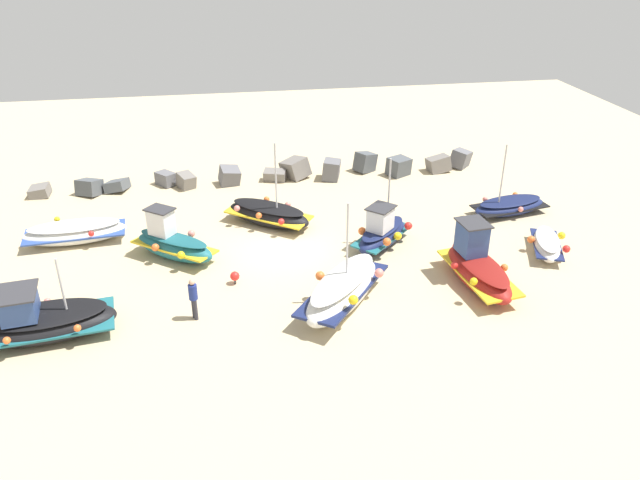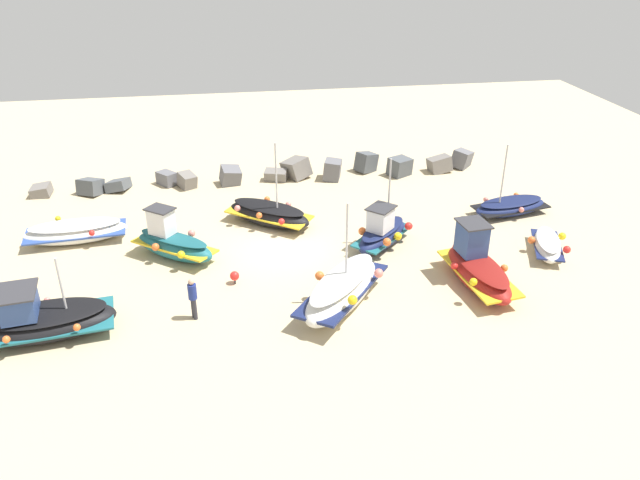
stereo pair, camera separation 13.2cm
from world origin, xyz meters
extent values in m
plane|color=#C6B289|center=(0.00, 0.00, 0.00)|extent=(57.94, 57.94, 0.00)
ellipsoid|color=black|center=(-8.87, -5.19, 0.49)|extent=(4.89, 2.53, 1.10)
cube|color=#1E6670|center=(-8.87, -5.19, 0.54)|extent=(4.71, 2.52, 0.21)
ellipsoid|color=black|center=(-8.87, -5.19, 0.90)|extent=(4.30, 2.18, 0.27)
cube|color=#2D4784|center=(-9.57, -5.28, 1.43)|extent=(1.28, 1.47, 0.90)
cube|color=#333338|center=(-9.57, -5.28, 1.91)|extent=(1.48, 1.71, 0.06)
cylinder|color=#B7B7BC|center=(-8.14, -5.09, 1.97)|extent=(0.08, 0.08, 1.99)
sphere|color=orange|center=(-7.65, -6.07, 0.80)|extent=(0.25, 0.25, 0.25)
sphere|color=#EA7F75|center=(-9.00, -4.16, 0.80)|extent=(0.25, 0.25, 0.25)
sphere|color=orange|center=(-9.81, -6.36, 0.77)|extent=(0.25, 0.25, 0.25)
ellipsoid|color=black|center=(-0.42, 2.52, 0.49)|extent=(4.34, 3.81, 1.06)
cube|color=gold|center=(-0.42, 2.52, 0.54)|extent=(4.20, 3.71, 0.16)
ellipsoid|color=black|center=(-0.42, 2.52, 0.91)|extent=(3.79, 3.32, 0.23)
cylinder|color=#B7B7BC|center=(-0.03, 2.22, 2.57)|extent=(0.08, 0.08, 3.16)
sphere|color=red|center=(0.05, 1.13, 0.76)|extent=(0.29, 0.29, 0.29)
sphere|color=#EA7F75|center=(0.57, 2.80, 0.84)|extent=(0.29, 0.29, 0.29)
sphere|color=orange|center=(-0.92, 1.87, 0.81)|extent=(0.29, 0.29, 0.29)
sphere|color=orange|center=(-0.40, 3.54, 0.87)|extent=(0.29, 0.29, 0.29)
sphere|color=#EA7F75|center=(-1.88, 2.61, 0.92)|extent=(0.29, 0.29, 0.29)
ellipsoid|color=white|center=(1.65, -5.03, 0.64)|extent=(4.37, 4.96, 1.37)
cube|color=navy|center=(1.65, -5.03, 0.71)|extent=(4.25, 4.80, 0.19)
ellipsoid|color=beige|center=(1.65, -5.03, 1.18)|extent=(3.81, 4.33, 0.28)
cylinder|color=#B7B7BC|center=(1.84, -4.79, 2.70)|extent=(0.08, 0.08, 2.83)
sphere|color=#EA7F75|center=(3.12, -4.70, 1.09)|extent=(0.35, 0.35, 0.35)
sphere|color=orange|center=(0.89, -4.44, 1.04)|extent=(0.35, 0.35, 0.35)
sphere|color=yellow|center=(1.71, -6.53, 1.20)|extent=(0.35, 0.35, 0.35)
ellipsoid|color=maroon|center=(7.26, -4.46, 0.52)|extent=(2.01, 4.57, 1.12)
cube|color=gold|center=(7.26, -4.46, 0.58)|extent=(2.01, 4.39, 0.16)
ellipsoid|color=maroon|center=(7.26, -4.46, 0.97)|extent=(1.74, 4.02, 0.23)
cube|color=#2D4784|center=(7.18, -3.65, 1.70)|extent=(1.06, 1.20, 1.30)
cube|color=#333338|center=(7.18, -3.65, 2.38)|extent=(1.23, 1.39, 0.06)
sphere|color=yellow|center=(6.51, -5.70, 0.97)|extent=(0.30, 0.30, 0.30)
sphere|color=orange|center=(8.18, -4.75, 0.87)|extent=(0.30, 0.30, 0.30)
sphere|color=red|center=(6.35, -4.16, 0.81)|extent=(0.30, 0.30, 0.30)
sphere|color=yellow|center=(8.02, -3.21, 0.95)|extent=(0.30, 0.30, 0.30)
ellipsoid|color=white|center=(-9.20, 2.16, 0.45)|extent=(4.65, 2.00, 0.93)
cube|color=#2D4C9E|center=(-9.20, 2.16, 0.49)|extent=(4.47, 2.03, 0.11)
ellipsoid|color=beige|center=(-9.20, 2.16, 0.82)|extent=(4.09, 1.75, 0.17)
sphere|color=yellow|center=(-10.06, 2.98, 0.83)|extent=(0.25, 0.25, 0.25)
sphere|color=red|center=(-8.33, 1.34, 0.75)|extent=(0.25, 0.25, 0.25)
ellipsoid|color=navy|center=(4.39, -0.51, 0.46)|extent=(3.37, 3.42, 0.94)
cube|color=#1E6670|center=(4.39, -0.51, 0.50)|extent=(3.29, 3.34, 0.11)
ellipsoid|color=#151E45|center=(4.39, -0.51, 0.84)|extent=(2.95, 3.00, 0.18)
cube|color=silver|center=(4.21, -0.69, 1.42)|extent=(1.33, 1.34, 1.02)
cube|color=#333338|center=(4.21, -0.69, 1.96)|extent=(1.54, 1.55, 0.06)
cylinder|color=#B7B7BC|center=(4.67, -0.22, 2.45)|extent=(0.08, 0.08, 3.08)
sphere|color=red|center=(5.62, -0.32, 0.79)|extent=(0.36, 0.36, 0.36)
sphere|color=orange|center=(4.19, 0.38, 0.68)|extent=(0.36, 0.36, 0.36)
sphere|color=yellow|center=(4.93, -1.04, 0.69)|extent=(0.36, 0.36, 0.36)
sphere|color=orange|center=(3.50, -0.34, 0.71)|extent=(0.36, 0.36, 0.36)
sphere|color=orange|center=(4.24, -1.75, 0.82)|extent=(0.36, 0.36, 0.36)
ellipsoid|color=navy|center=(11.52, 1.76, 0.37)|extent=(4.11, 2.19, 0.77)
cube|color=black|center=(11.52, 1.76, 0.40)|extent=(3.96, 2.20, 0.10)
ellipsoid|color=#151E45|center=(11.52, 1.76, 0.67)|extent=(3.61, 1.91, 0.16)
cylinder|color=#B7B7BC|center=(10.83, 1.63, 2.20)|extent=(0.08, 0.08, 2.95)
sphere|color=#EA7F75|center=(10.46, 2.39, 0.58)|extent=(0.26, 0.26, 0.26)
sphere|color=#EA7F75|center=(11.68, 0.96, 0.57)|extent=(0.26, 0.26, 0.26)
sphere|color=orange|center=(12.25, 2.75, 0.56)|extent=(0.26, 0.26, 0.26)
ellipsoid|color=#1E6670|center=(-4.71, -0.13, 0.51)|extent=(3.93, 3.49, 1.10)
cube|color=gold|center=(-4.71, -0.13, 0.56)|extent=(3.80, 3.39, 0.16)
ellipsoid|color=#1A565F|center=(-4.71, -0.13, 0.94)|extent=(3.43, 3.04, 0.23)
cube|color=white|center=(-5.17, 0.23, 1.59)|extent=(1.23, 1.19, 1.12)
cube|color=#333338|center=(-5.17, 0.23, 2.18)|extent=(1.43, 1.38, 0.06)
sphere|color=yellow|center=(-4.37, -1.37, 0.77)|extent=(0.33, 0.33, 0.33)
sphere|color=#EA7F75|center=(-3.97, 0.26, 0.92)|extent=(0.33, 0.33, 0.33)
sphere|color=orange|center=(-5.46, -0.51, 0.77)|extent=(0.33, 0.33, 0.33)
sphere|color=orange|center=(-5.05, 1.12, 0.83)|extent=(0.33, 0.33, 0.33)
ellipsoid|color=white|center=(11.31, -2.36, 0.36)|extent=(2.15, 3.22, 0.76)
cube|color=navy|center=(11.31, -2.36, 0.40)|extent=(2.13, 3.12, 0.09)
ellipsoid|color=beige|center=(11.31, -2.36, 0.67)|extent=(1.88, 2.83, 0.14)
sphere|color=yellow|center=(12.21, -1.96, 0.55)|extent=(0.33, 0.33, 0.33)
sphere|color=orange|center=(10.67, -2.11, 0.57)|extent=(0.33, 0.33, 0.33)
sphere|color=red|center=(11.69, -3.27, 0.61)|extent=(0.33, 0.33, 0.33)
cylinder|color=#2D2D38|center=(-3.78, -5.02, 0.42)|extent=(0.14, 0.14, 0.84)
cylinder|color=#2D2D38|center=(-3.86, -4.88, 0.42)|extent=(0.14, 0.14, 0.84)
cylinder|color=navy|center=(-3.82, -4.95, 1.14)|extent=(0.32, 0.32, 0.59)
sphere|color=tan|center=(-3.82, -4.95, 1.54)|extent=(0.22, 0.22, 0.22)
cube|color=slate|center=(-12.03, 8.05, 0.27)|extent=(1.02, 1.08, 0.69)
cube|color=#4C5156|center=(-9.46, 7.83, 0.41)|extent=(1.51, 1.54, 1.04)
cube|color=#4C5156|center=(-8.09, 8.19, 0.27)|extent=(1.37, 1.57, 0.95)
cube|color=slate|center=(-5.52, 8.54, 0.36)|extent=(1.26, 1.33, 0.75)
cube|color=slate|center=(-4.40, 7.89, 0.40)|extent=(1.20, 1.29, 0.98)
cube|color=slate|center=(-2.04, 8.07, 0.46)|extent=(1.30, 1.32, 1.22)
cube|color=slate|center=(0.48, 8.14, 0.30)|extent=(1.39, 1.12, 0.73)
cube|color=slate|center=(1.68, 8.50, 0.52)|extent=(1.87, 1.79, 1.46)
cube|color=slate|center=(3.65, 7.87, 0.54)|extent=(1.29, 1.37, 1.18)
cube|color=#4C5156|center=(5.82, 8.79, 0.54)|extent=(1.53, 1.42, 1.27)
cube|color=#4C5156|center=(7.56, 7.84, 0.50)|extent=(1.56, 1.46, 1.10)
cube|color=slate|center=(10.01, 8.01, 0.43)|extent=(1.45, 1.10, 1.15)
cube|color=slate|center=(11.56, 8.52, 0.50)|extent=(1.61, 1.46, 1.26)
cylinder|color=#3F3F42|center=(-2.27, -2.72, 0.08)|extent=(0.08, 0.08, 0.16)
sphere|color=red|center=(-2.27, -2.72, 0.35)|extent=(0.38, 0.38, 0.38)
camera|label=1|loc=(-2.50, -24.27, 12.88)|focal=34.69mm
camera|label=2|loc=(-2.37, -24.29, 12.88)|focal=34.69mm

